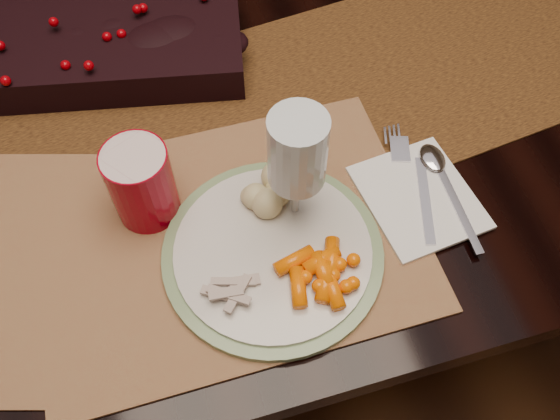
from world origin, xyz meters
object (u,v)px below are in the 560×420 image
object	(u,v)px
wine_glass	(296,175)
placemat_main	(229,237)
dinner_plate	(273,252)
turkey_shreds	(233,286)
mashed_potatoes	(265,188)
red_cup	(142,184)
napkin	(419,197)
centerpiece	(115,43)
baby_carrots	(322,266)
dining_table	(255,202)

from	to	relation	value
wine_glass	placemat_main	bearing A→B (deg)	-176.14
dinner_plate	turkey_shreds	bearing A→B (deg)	-147.19
mashed_potatoes	red_cup	world-z (taller)	red_cup
dinner_plate	wine_glass	distance (m)	0.10
turkey_shreds	red_cup	size ratio (longest dim) A/B	0.58
placemat_main	napkin	world-z (taller)	napkin
centerpiece	red_cup	xyz separation A→B (m)	(-0.00, -0.27, 0.02)
placemat_main	baby_carrots	xyz separation A→B (m)	(0.09, -0.08, 0.03)
mashed_potatoes	wine_glass	size ratio (longest dim) A/B	0.39
dining_table	turkey_shreds	bearing A→B (deg)	-106.63
centerpiece	placemat_main	distance (m)	0.36
placemat_main	napkin	distance (m)	0.25
centerpiece	napkin	world-z (taller)	centerpiece
centerpiece	wine_glass	bearing A→B (deg)	-62.68
napkin	placemat_main	bearing A→B (deg)	170.23
dining_table	baby_carrots	size ratio (longest dim) A/B	17.91
red_cup	baby_carrots	bearing A→B (deg)	-39.91
dinner_plate	mashed_potatoes	world-z (taller)	mashed_potatoes
centerpiece	turkey_shreds	bearing A→B (deg)	-79.99
dinner_plate	baby_carrots	bearing A→B (deg)	-40.95
turkey_shreds	wine_glass	distance (m)	0.15
mashed_potatoes	turkey_shreds	distance (m)	0.13
baby_carrots	mashed_potatoes	xyz separation A→B (m)	(-0.04, 0.12, 0.01)
placemat_main	red_cup	bearing A→B (deg)	141.54
dinner_plate	mashed_potatoes	size ratio (longest dim) A/B	3.75
napkin	centerpiece	bearing A→B (deg)	126.53
centerpiece	napkin	size ratio (longest dim) A/B	2.38
centerpiece	red_cup	bearing A→B (deg)	-90.12
mashed_potatoes	wine_glass	world-z (taller)	wine_glass
dining_table	napkin	world-z (taller)	napkin
dining_table	red_cup	world-z (taller)	red_cup
dinner_plate	red_cup	world-z (taller)	red_cup
turkey_shreds	napkin	xyz separation A→B (m)	(0.26, 0.06, -0.02)
baby_carrots	mashed_potatoes	bearing A→B (deg)	107.18
mashed_potatoes	wine_glass	xyz separation A→B (m)	(0.03, -0.03, 0.05)
placemat_main	turkey_shreds	bearing A→B (deg)	-99.09
dining_table	centerpiece	size ratio (longest dim) A/B	4.88
red_cup	wine_glass	size ratio (longest dim) A/B	0.59
dinner_plate	wine_glass	bearing A→B (deg)	47.83
baby_carrots	turkey_shreds	world-z (taller)	baby_carrots
centerpiece	wine_glass	distance (m)	0.38
turkey_shreds	wine_glass	world-z (taller)	wine_glass
dinner_plate	red_cup	distance (m)	0.18
placemat_main	baby_carrots	size ratio (longest dim) A/B	4.69
turkey_shreds	napkin	size ratio (longest dim) A/B	0.41
centerpiece	red_cup	distance (m)	0.28
dining_table	wine_glass	distance (m)	0.54
dining_table	turkey_shreds	size ratio (longest dim) A/B	28.46
dinner_plate	napkin	world-z (taller)	dinner_plate
mashed_potatoes	wine_glass	bearing A→B (deg)	-42.43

